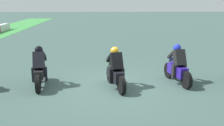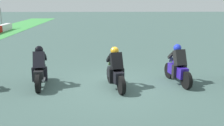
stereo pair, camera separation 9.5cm
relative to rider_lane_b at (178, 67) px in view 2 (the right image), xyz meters
The scene contains 4 objects.
ground_plane 2.59m from the rider_lane_b, 97.18° to the left, with size 120.00×120.00×0.00m, color #3B544E.
rider_lane_b is the anchor object (origin of this frame).
rider_lane_c 2.46m from the rider_lane_b, 101.91° to the left, with size 2.01×0.68×1.51m.
rider_lane_d 5.20m from the rider_lane_b, 92.68° to the left, with size 2.04×0.58×1.51m.
Camera 2 is at (-9.42, 0.29, 3.17)m, focal length 42.44 mm.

